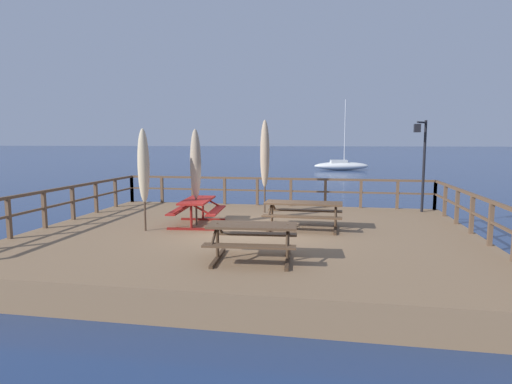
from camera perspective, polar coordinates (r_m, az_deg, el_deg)
The scene contains 13 objects.
ground_plane at distance 11.86m, azimuth -0.62°, elevation -8.34°, with size 600.00×600.00×0.00m, color navy.
wooden_deck at distance 11.78m, azimuth -0.62°, elevation -6.82°, with size 12.10×9.74×0.65m, color #846647.
railing_waterside_far at distance 16.20m, azimuth 2.46°, elevation 0.67°, with size 11.90×0.10×1.09m.
railing_side_left at distance 13.92m, azimuth -25.24°, elevation -0.99°, with size 0.10×9.54×1.09m.
railing_side_right at distance 11.99m, azimuth 28.30°, elevation -2.31°, with size 0.10×9.54×1.09m.
picnic_table_back_left at distance 11.94m, azimuth 6.47°, elevation -2.33°, with size 2.20×1.46×0.78m.
picnic_table_back_right at distance 8.72m, azimuth -0.52°, elevation -5.76°, with size 1.92×1.52×0.78m.
picnic_table_mid_centre at distance 12.55m, azimuth -7.99°, elevation -1.95°, with size 1.55×1.97×0.78m.
patio_umbrella_tall_back_right at distance 11.88m, azimuth -15.05°, elevation 3.41°, with size 0.32×0.32×2.82m.
patio_umbrella_tall_mid_right at distance 14.45m, azimuth 1.21°, elevation 5.16°, with size 0.32×0.32×3.21m.
patio_umbrella_short_mid at distance 12.40m, azimuth -8.22°, elevation 3.72°, with size 0.32×0.32×2.83m.
lamp_post_hooked at distance 15.59m, azimuth 21.60°, elevation 5.08°, with size 0.50×0.56×3.20m.
sailboat_distant at distance 47.56m, azimuth 11.51°, elevation 3.56°, with size 6.20×2.72×7.72m.
Camera 1 is at (2.12, -11.25, 3.10)m, focal length 29.41 mm.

